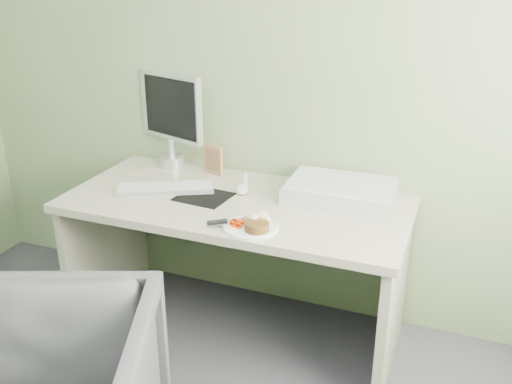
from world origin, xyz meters
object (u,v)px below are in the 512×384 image
at_px(scanner, 341,192).
at_px(monitor, 171,115).
at_px(desk, 237,235).
at_px(plate, 251,227).

xyz_separation_m(scanner, monitor, (-0.95, 0.13, 0.24)).
relative_size(desk, scanner, 3.23).
bearing_deg(monitor, scanner, 9.98).
height_order(plate, scanner, scanner).
distance_m(scanner, monitor, 0.99).
bearing_deg(plate, monitor, 139.91).
height_order(scanner, monitor, monitor).
distance_m(desk, scanner, 0.53).
bearing_deg(scanner, monitor, 171.45).
distance_m(desk, monitor, 0.75).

